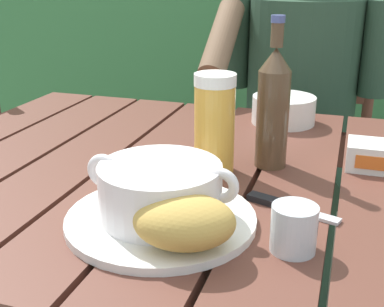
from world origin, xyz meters
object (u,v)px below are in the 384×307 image
person_eating (298,98)px  table_knife (283,205)px  butter_tub (376,156)px  diner_bowl (284,110)px  beer_glass (215,123)px  bread_roll (184,221)px  chair_near_diner (301,147)px  soup_bowl (160,189)px  water_glass_small (294,228)px  serving_plate (161,219)px  beer_bottle (273,106)px

person_eating → table_knife: size_ratio=8.29×
butter_tub → diner_bowl: (-0.20, 0.23, 0.01)m
diner_bowl → beer_glass: bearing=-102.8°
butter_tub → person_eating: bearing=109.3°
person_eating → bread_roll: (-0.03, -0.94, 0.07)m
person_eating → beer_glass: 0.68m
chair_near_diner → soup_bowl: size_ratio=4.57×
butter_tub → water_glass_small: bearing=-108.0°
serving_plate → bread_roll: size_ratio=1.84×
chair_near_diner → beer_glass: (-0.07, -0.86, 0.33)m
butter_tub → serving_plate: bearing=-133.4°
person_eating → butter_tub: person_eating is taller
water_glass_small → butter_tub: bearing=72.0°
soup_bowl → table_knife: size_ratio=1.54×
bread_roll → butter_tub: (0.23, 0.37, -0.02)m
water_glass_small → table_knife: bearing=104.0°
serving_plate → soup_bowl: soup_bowl is taller
beer_glass → beer_bottle: beer_bottle is taller
bread_roll → table_knife: 0.20m
bread_roll → diner_bowl: 0.60m
bread_roll → beer_glass: 0.28m
butter_tub → diner_bowl: 0.30m
butter_tub → diner_bowl: size_ratio=0.71×
water_glass_small → table_knife: size_ratio=0.43×
beer_glass → butter_tub: beer_glass is taller
beer_glass → water_glass_small: 0.29m
beer_glass → diner_bowl: size_ratio=1.21×
bread_roll → beer_glass: bearing=97.8°
serving_plate → diner_bowl: 0.55m
beer_bottle → table_knife: beer_bottle is taller
bread_roll → beer_bottle: (0.05, 0.33, 0.07)m
diner_bowl → serving_plate: bearing=-99.8°
bread_roll → beer_glass: beer_glass is taller
bread_roll → table_knife: (0.10, 0.17, -0.04)m
chair_near_diner → diner_bowl: size_ratio=7.03×
beer_bottle → table_knife: bearing=-74.1°
chair_near_diner → table_knife: chair_near_diner is taller
chair_near_diner → table_knife: (0.06, -0.98, 0.25)m
beer_glass → beer_bottle: bearing=30.7°
butter_tub → soup_bowl: bearing=-133.4°
soup_bowl → beer_glass: bearing=84.8°
bread_roll → water_glass_small: 0.14m
person_eating → table_knife: bearing=-85.1°
chair_near_diner → beer_glass: chair_near_diner is taller
serving_plate → soup_bowl: (0.00, -0.00, 0.05)m
serving_plate → water_glass_small: size_ratio=4.36×
person_eating → beer_bottle: size_ratio=4.50×
table_knife → chair_near_diner: bearing=93.7°
serving_plate → bread_roll: bread_roll is taller
soup_bowl → beer_glass: 0.22m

